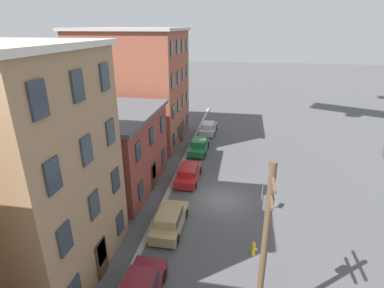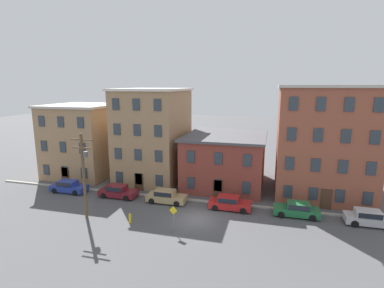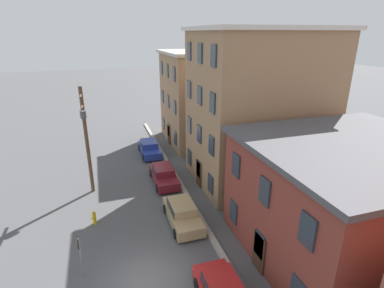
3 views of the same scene
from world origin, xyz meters
TOP-DOWN VIEW (x-y plane):
  - ground_plane at (0.00, 0.00)m, footprint 200.00×200.00m
  - kerb_strip at (0.00, 4.50)m, footprint 56.00×0.36m
  - apartment_corner at (-19.60, 10.55)m, footprint 9.30×9.62m
  - apartment_midblock at (-8.92, 10.98)m, footprint 8.53×10.48m
  - apartment_far at (0.98, 11.30)m, footprint 10.19×11.11m
  - car_blue at (-17.03, 3.23)m, footprint 4.40×1.92m
  - car_maroon at (-10.39, 3.30)m, footprint 4.40×1.92m
  - car_tan at (-4.38, 3.24)m, footprint 4.40×1.92m
  - caution_sign at (-1.36, -3.05)m, footprint 0.85×0.08m
  - utility_pole at (-10.59, -2.49)m, footprint 2.40×0.44m
  - fire_hydrant at (-5.94, -2.42)m, footprint 0.24×0.34m

SIDE VIEW (x-z plane):
  - ground_plane at x=0.00m, z-range 0.00..0.00m
  - kerb_strip at x=0.00m, z-range 0.00..0.16m
  - fire_hydrant at x=-5.94m, z-range 0.00..0.96m
  - car_blue at x=-17.03m, z-range 0.03..1.46m
  - car_maroon at x=-10.39m, z-range 0.03..1.46m
  - car_tan at x=-4.38m, z-range 0.03..1.46m
  - caution_sign at x=-1.36m, z-range 0.40..2.89m
  - apartment_far at x=0.98m, z-range 0.01..6.66m
  - utility_pole at x=-10.59m, z-range 0.53..8.99m
  - apartment_corner at x=-19.60m, z-range 0.02..10.21m
  - apartment_midblock at x=-8.92m, z-range 0.02..12.48m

